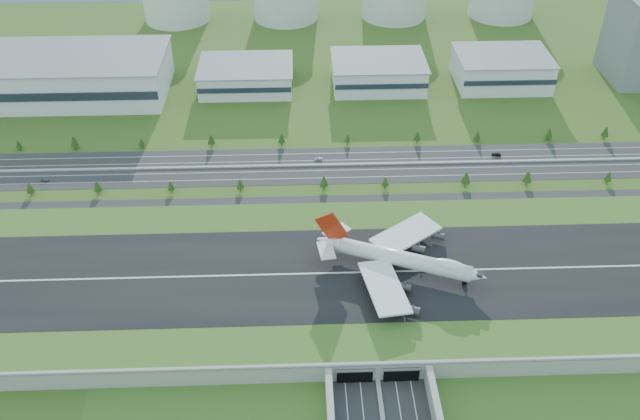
{
  "coord_description": "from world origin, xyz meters",
  "views": [
    {
      "loc": [
        -26.92,
        -210.19,
        198.96
      ],
      "look_at": [
        -18.11,
        35.0,
        15.09
      ],
      "focal_mm": 38.0,
      "sensor_mm": 36.0,
      "label": 1
    }
  ],
  "objects_px": {
    "boeing_747": "(399,258)",
    "car_4": "(45,180)",
    "car_5": "(496,155)",
    "car_7": "(318,159)"
  },
  "relations": [
    {
      "from": "boeing_747",
      "to": "car_4",
      "type": "bearing_deg",
      "value": 175.82
    },
    {
      "from": "car_7",
      "to": "boeing_747",
      "type": "bearing_deg",
      "value": 23.9
    },
    {
      "from": "car_7",
      "to": "car_4",
      "type": "bearing_deg",
      "value": -77.13
    },
    {
      "from": "car_4",
      "to": "car_5",
      "type": "height_order",
      "value": "car_5"
    },
    {
      "from": "car_5",
      "to": "boeing_747",
      "type": "bearing_deg",
      "value": -22.93
    },
    {
      "from": "boeing_747",
      "to": "car_7",
      "type": "bearing_deg",
      "value": 128.76
    },
    {
      "from": "boeing_747",
      "to": "car_5",
      "type": "height_order",
      "value": "boeing_747"
    },
    {
      "from": "boeing_747",
      "to": "car_7",
      "type": "distance_m",
      "value": 104.66
    },
    {
      "from": "car_5",
      "to": "car_7",
      "type": "xyz_separation_m",
      "value": [
        -97.76,
        -0.47,
        -0.15
      ]
    },
    {
      "from": "car_4",
      "to": "car_7",
      "type": "bearing_deg",
      "value": -68.12
    }
  ]
}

